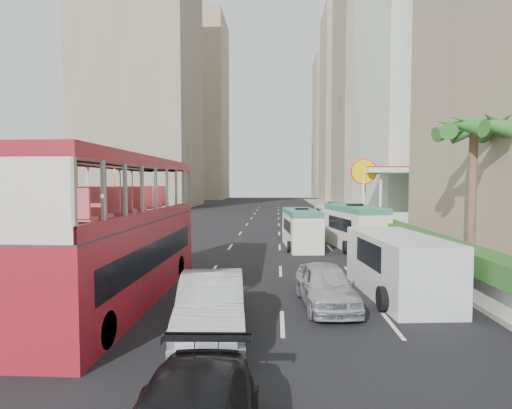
# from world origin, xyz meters

# --- Properties ---
(ground_plane) EXTENTS (200.00, 200.00, 0.00)m
(ground_plane) POSITION_xyz_m (0.00, 0.00, 0.00)
(ground_plane) COLOR black
(ground_plane) RESTS_ON ground
(double_decker_bus) EXTENTS (2.50, 11.00, 5.06)m
(double_decker_bus) POSITION_xyz_m (-6.00, 0.00, 2.53)
(double_decker_bus) COLOR maroon
(double_decker_bus) RESTS_ON ground
(car_silver_lane_a) EXTENTS (2.31, 5.11, 1.63)m
(car_silver_lane_a) POSITION_xyz_m (-2.36, -2.89, 0.00)
(car_silver_lane_a) COLOR silver
(car_silver_lane_a) RESTS_ON ground
(car_silver_lane_b) EXTENTS (2.08, 4.33, 1.43)m
(car_silver_lane_b) POSITION_xyz_m (1.08, -0.21, 0.00)
(car_silver_lane_b) COLOR silver
(car_silver_lane_b) RESTS_ON ground
(van_asset) EXTENTS (2.58, 5.08, 1.37)m
(van_asset) POSITION_xyz_m (1.10, 15.76, 0.00)
(van_asset) COLOR silver
(van_asset) RESTS_ON ground
(minibus_near) EXTENTS (2.35, 5.66, 2.45)m
(minibus_near) POSITION_xyz_m (0.98, 11.97, 1.22)
(minibus_near) COLOR silver
(minibus_near) RESTS_ON ground
(minibus_far) EXTENTS (3.18, 6.38, 2.70)m
(minibus_far) POSITION_xyz_m (4.36, 11.92, 1.35)
(minibus_far) COLOR silver
(minibus_far) RESTS_ON ground
(panel_van_near) EXTENTS (2.77, 5.81, 2.25)m
(panel_van_near) POSITION_xyz_m (3.88, 1.14, 1.12)
(panel_van_near) COLOR silver
(panel_van_near) RESTS_ON ground
(panel_van_far) EXTENTS (2.20, 4.99, 1.96)m
(panel_van_far) POSITION_xyz_m (4.24, 23.95, 0.98)
(panel_van_far) COLOR silver
(panel_van_far) RESTS_ON ground
(sidewalk) EXTENTS (6.00, 120.00, 0.18)m
(sidewalk) POSITION_xyz_m (9.00, 25.00, 0.09)
(sidewalk) COLOR #99968C
(sidewalk) RESTS_ON ground
(kerb_wall) EXTENTS (0.30, 44.00, 1.00)m
(kerb_wall) POSITION_xyz_m (6.20, 14.00, 0.68)
(kerb_wall) COLOR silver
(kerb_wall) RESTS_ON sidewalk
(hedge) EXTENTS (1.10, 44.00, 0.70)m
(hedge) POSITION_xyz_m (6.20, 14.00, 1.53)
(hedge) COLOR #2D6626
(hedge) RESTS_ON kerb_wall
(palm_tree) EXTENTS (0.36, 0.36, 6.40)m
(palm_tree) POSITION_xyz_m (7.80, 4.00, 3.38)
(palm_tree) COLOR brown
(palm_tree) RESTS_ON sidewalk
(shell_station) EXTENTS (6.50, 8.00, 5.50)m
(shell_station) POSITION_xyz_m (10.00, 23.00, 2.75)
(shell_station) COLOR silver
(shell_station) RESTS_ON ground
(tower_mid) EXTENTS (16.00, 16.00, 50.00)m
(tower_mid) POSITION_xyz_m (18.00, 58.00, 25.00)
(tower_mid) COLOR gray
(tower_mid) RESTS_ON ground
(tower_far_a) EXTENTS (14.00, 14.00, 44.00)m
(tower_far_a) POSITION_xyz_m (17.00, 82.00, 22.00)
(tower_far_a) COLOR tan
(tower_far_a) RESTS_ON ground
(tower_far_b) EXTENTS (14.00, 14.00, 40.00)m
(tower_far_b) POSITION_xyz_m (17.00, 104.00, 20.00)
(tower_far_b) COLOR gray
(tower_far_b) RESTS_ON ground
(tower_left_a) EXTENTS (18.00, 18.00, 52.00)m
(tower_left_a) POSITION_xyz_m (-24.00, 55.00, 26.00)
(tower_left_a) COLOR gray
(tower_left_a) RESTS_ON ground
(tower_left_b) EXTENTS (16.00, 16.00, 46.00)m
(tower_left_b) POSITION_xyz_m (-22.00, 90.00, 23.00)
(tower_left_b) COLOR tan
(tower_left_b) RESTS_ON ground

